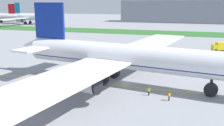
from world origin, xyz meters
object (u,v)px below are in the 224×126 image
object	(u,v)px
ground_crew_marshaller_front	(149,91)
ground_crew_wingwalker_starboard	(50,76)
airliner_foreground	(121,57)
ground_crew_wingwalker_port	(169,95)
service_truck_baggage_loader	(221,46)
parked_airliner_far_centre	(29,17)

from	to	relation	value
ground_crew_marshaller_front	ground_crew_wingwalker_starboard	xyz separation A→B (m)	(-22.48, 2.73, 0.09)
airliner_foreground	ground_crew_wingwalker_port	bearing A→B (deg)	-34.94
ground_crew_wingwalker_starboard	service_truck_baggage_loader	size ratio (longest dim) A/B	0.27
airliner_foreground	ground_crew_wingwalker_starboard	size ratio (longest dim) A/B	52.12
ground_crew_marshaller_front	service_truck_baggage_loader	bearing A→B (deg)	73.55
ground_crew_wingwalker_starboard	ground_crew_wingwalker_port	bearing A→B (deg)	-9.38
ground_crew_wingwalker_starboard	parked_airliner_far_centre	world-z (taller)	parked_airliner_far_centre
ground_crew_wingwalker_port	service_truck_baggage_loader	bearing A→B (deg)	77.80
airliner_foreground	ground_crew_wingwalker_port	size ratio (longest dim) A/B	53.16
ground_crew_wingwalker_port	ground_crew_wingwalker_starboard	xyz separation A→B (m)	(-26.38, 4.36, 0.02)
service_truck_baggage_loader	parked_airliner_far_centre	world-z (taller)	parked_airliner_far_centre
service_truck_baggage_loader	parked_airliner_far_centre	bearing A→B (deg)	149.37
ground_crew_marshaller_front	parked_airliner_far_centre	distance (m)	174.27
airliner_foreground	service_truck_baggage_loader	world-z (taller)	airliner_foreground
ground_crew_wingwalker_starboard	parked_airliner_far_centre	size ratio (longest dim) A/B	0.03
ground_crew_marshaller_front	parked_airliner_far_centre	world-z (taller)	parked_airliner_far_centre
ground_crew_wingwalker_port	parked_airliner_far_centre	world-z (taller)	parked_airliner_far_centre
ground_crew_wingwalker_starboard	parked_airliner_far_centre	xyz separation A→B (m)	(-92.21, 128.40, 4.42)
service_truck_baggage_loader	airliner_foreground	bearing A→B (deg)	-115.90
ground_crew_marshaller_front	parked_airliner_far_centre	size ratio (longest dim) A/B	0.03
ground_crew_wingwalker_port	ground_crew_wingwalker_starboard	distance (m)	26.74
airliner_foreground	ground_crew_marshaller_front	distance (m)	10.66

